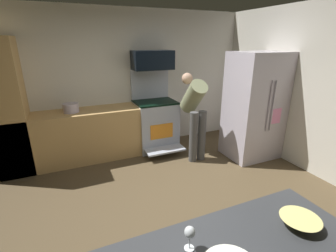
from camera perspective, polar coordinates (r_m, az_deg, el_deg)
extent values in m
cube|color=brown|center=(3.20, 0.78, -20.12)|extent=(5.20, 4.80, 0.02)
cube|color=silver|center=(4.76, -10.95, 10.26)|extent=(5.20, 0.12, 2.60)
cube|color=silver|center=(4.27, 33.94, 6.30)|extent=(0.12, 4.80, 2.60)
cube|color=tan|center=(4.52, -20.38, -2.32)|extent=(2.40, 0.60, 0.90)
cube|color=tan|center=(4.43, -34.25, 3.24)|extent=(0.60, 0.60, 2.10)
cube|color=#ADB4C2|center=(4.76, -2.95, 0.13)|extent=(0.76, 0.64, 0.92)
cube|color=black|center=(4.62, -3.05, 5.70)|extent=(0.76, 0.64, 0.03)
cube|color=#ADB4C2|center=(4.83, -4.34, 9.95)|extent=(0.76, 0.06, 0.58)
cube|color=orange|center=(4.47, -1.48, -1.26)|extent=(0.44, 0.01, 0.28)
cube|color=#ADB4C2|center=(4.47, -0.72, -5.60)|extent=(0.72, 0.31, 0.03)
cube|color=black|center=(4.59, -3.68, 15.26)|extent=(0.74, 0.38, 0.34)
cube|color=silver|center=(4.55, 19.69, 4.34)|extent=(0.89, 0.71, 1.87)
cylinder|color=silver|center=(4.25, 22.79, 4.23)|extent=(0.02, 0.02, 0.84)
cylinder|color=silver|center=(4.30, 23.54, 4.31)|extent=(0.02, 0.02, 0.84)
cube|color=pink|center=(4.44, 24.19, 2.15)|extent=(0.20, 0.01, 0.26)
cylinder|color=#4C4C4C|center=(4.22, 5.98, -2.65)|extent=(0.14, 0.14, 0.90)
cylinder|color=#4C4C4C|center=(4.30, 7.96, -2.30)|extent=(0.14, 0.14, 0.90)
cylinder|color=gray|center=(4.22, 6.01, 6.89)|extent=(0.30, 0.62, 0.64)
sphere|color=tan|center=(4.39, 4.55, 11.10)|extent=(0.20, 0.20, 0.20)
cone|color=#DFD27B|center=(1.87, 28.62, -19.25)|extent=(0.25, 0.25, 0.06)
cylinder|color=silver|center=(1.56, 5.03, -26.79)|extent=(0.06, 0.06, 0.01)
cylinder|color=silver|center=(1.53, 5.08, -25.71)|extent=(0.01, 0.01, 0.08)
ellipsoid|color=silver|center=(1.48, 5.17, -23.68)|extent=(0.06, 0.06, 0.07)
cylinder|color=#BDB0C2|center=(4.36, -21.97, 4.01)|extent=(0.26, 0.26, 0.15)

